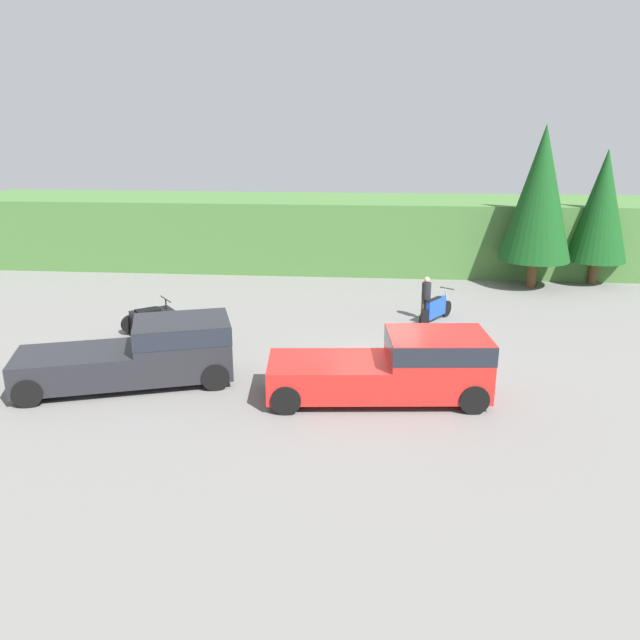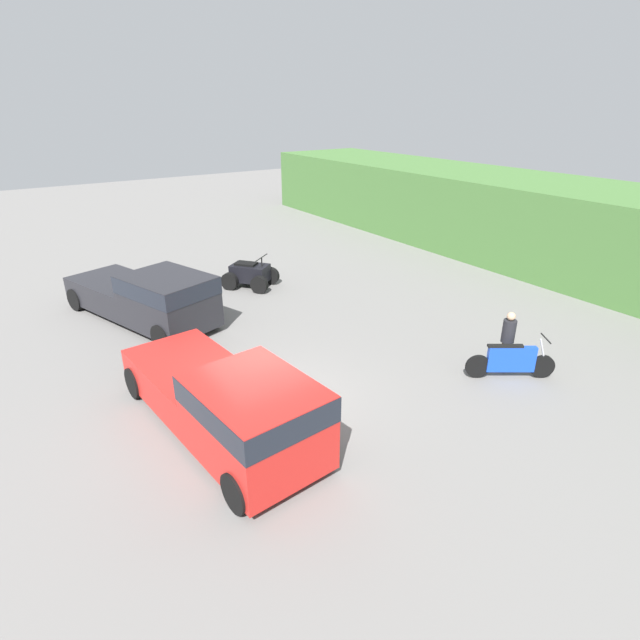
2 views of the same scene
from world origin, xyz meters
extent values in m
plane|color=slate|center=(0.00, 0.00, 0.00)|extent=(80.00, 80.00, 0.00)
cube|color=#477538|center=(0.00, 16.00, 1.77)|extent=(44.00, 6.00, 3.54)
cube|color=red|center=(1.63, -1.09, 1.03)|extent=(2.83, 2.29, 1.62)
cube|color=#1E232D|center=(1.63, -1.09, 1.56)|extent=(2.85, 2.31, 0.52)
cube|color=red|center=(-1.29, -1.37, 0.66)|extent=(3.42, 2.35, 0.88)
cylinder|color=black|center=(2.35, -0.08, 0.39)|extent=(0.81, 0.36, 0.78)
cylinder|color=black|center=(2.53, -1.94, 0.39)|extent=(0.81, 0.36, 0.78)
cylinder|color=black|center=(-2.49, -0.55, 0.39)|extent=(0.81, 0.36, 0.78)
cylinder|color=black|center=(-2.30, -2.41, 0.39)|extent=(0.81, 0.36, 0.78)
cube|color=#232328|center=(-5.59, -0.43, 1.03)|extent=(3.18, 2.78, 1.62)
cube|color=#1E232D|center=(-5.59, -0.43, 1.56)|extent=(3.20, 2.80, 0.52)
cube|color=#232328|center=(-8.41, -1.36, 0.66)|extent=(3.74, 2.96, 0.88)
cylinder|color=black|center=(-5.10, 0.72, 0.39)|extent=(0.83, 0.51, 0.78)
cylinder|color=black|center=(-4.51, -1.06, 0.39)|extent=(0.83, 0.51, 0.78)
cylinder|color=black|center=(-9.77, -0.83, 0.39)|extent=(0.83, 0.51, 0.78)
cylinder|color=black|center=(-9.18, -2.60, 0.39)|extent=(0.83, 0.51, 0.78)
cylinder|color=black|center=(2.72, 6.74, 0.32)|extent=(0.44, 0.59, 0.65)
cylinder|color=black|center=(1.77, 5.33, 0.32)|extent=(0.44, 0.59, 0.65)
cube|color=blue|center=(2.25, 6.04, 0.55)|extent=(0.83, 1.13, 0.71)
cylinder|color=#B7B7BC|center=(2.69, 6.70, 0.74)|extent=(0.21, 0.28, 0.80)
cylinder|color=black|center=(2.69, 6.70, 1.15)|extent=(0.52, 0.36, 0.04)
cube|color=black|center=(2.13, 5.86, 0.93)|extent=(0.63, 0.84, 0.06)
cylinder|color=black|center=(-7.78, 4.34, 0.34)|extent=(0.67, 0.59, 0.68)
cylinder|color=black|center=(-7.10, 3.47, 0.34)|extent=(0.67, 0.59, 0.68)
cylinder|color=black|center=(-8.77, 3.56, 0.34)|extent=(0.67, 0.59, 0.68)
cylinder|color=black|center=(-8.09, 2.69, 0.34)|extent=(0.67, 0.59, 0.68)
cube|color=black|center=(-7.94, 3.52, 0.57)|extent=(1.64, 1.55, 0.64)
cylinder|color=black|center=(-7.52, 3.84, 1.07)|extent=(0.07, 0.07, 0.35)
cylinder|color=black|center=(-7.52, 3.84, 1.24)|extent=(0.67, 0.84, 0.04)
cube|color=black|center=(-8.05, 3.43, 0.93)|extent=(0.95, 0.89, 0.08)
cylinder|color=brown|center=(1.79, 6.34, 0.42)|extent=(0.24, 0.24, 0.83)
cylinder|color=brown|center=(1.95, 6.24, 0.42)|extent=(0.24, 0.24, 0.83)
cylinder|color=#232328|center=(1.87, 6.29, 1.15)|extent=(0.48, 0.48, 0.63)
sphere|color=tan|center=(1.87, 6.29, 1.57)|extent=(0.31, 0.31, 0.23)
camera|label=1|loc=(-0.09, -17.02, 7.12)|focal=35.00mm
camera|label=2|loc=(9.05, -4.54, 6.74)|focal=28.00mm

